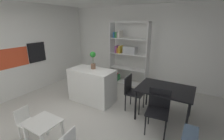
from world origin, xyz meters
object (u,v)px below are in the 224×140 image
potted_plant_on_island (93,59)px  built_in_oven (37,52)px  kitchen_island (92,85)px  open_bookshelf (127,53)px  dining_table (165,91)px  child_chair_left (26,121)px  dining_chair_near (158,107)px  child_table (43,126)px  dining_chair_island_side (132,90)px

potted_plant_on_island → built_in_oven: bearing=-171.8°
kitchen_island → open_bookshelf: size_ratio=0.57×
dining_table → open_bookshelf: bearing=137.5°
kitchen_island → dining_table: size_ratio=1.06×
open_bookshelf → child_chair_left: bearing=-97.1°
dining_chair_near → potted_plant_on_island: bearing=160.7°
built_in_oven → child_chair_left: (1.82, -1.62, -0.90)m
dining_table → kitchen_island: bearing=-175.0°
kitchen_island → dining_chair_near: (1.91, -0.31, 0.06)m
kitchen_island → child_chair_left: (-0.21, -1.81, -0.13)m
child_table → dining_table: dining_table is taller
kitchen_island → dining_chair_near: bearing=-9.1°
kitchen_island → open_bookshelf: (0.23, 1.72, 0.65)m
built_in_oven → child_chair_left: built_in_oven is taller
potted_plant_on_island → child_chair_left: potted_plant_on_island is taller
built_in_oven → potted_plant_on_island: built_in_oven is taller
kitchen_island → child_table: kitchen_island is taller
open_bookshelf → dining_chair_near: 2.70m
dining_chair_island_side → kitchen_island: bearing=95.0°
dining_table → dining_chair_near: 0.50m
kitchen_island → child_table: 1.84m
potted_plant_on_island → dining_chair_island_side: size_ratio=0.54×
open_bookshelf → child_table: open_bookshelf is taller
potted_plant_on_island → dining_chair_island_side: potted_plant_on_island is taller
child_table → dining_table: bearing=51.3°
kitchen_island → dining_chair_island_side: 1.14m
potted_plant_on_island → dining_table: 2.01m
potted_plant_on_island → child_table: 2.09m
built_in_oven → dining_table: 4.01m
open_bookshelf → dining_chair_island_side: open_bookshelf is taller
built_in_oven → dining_chair_island_side: built_in_oven is taller
dining_chair_near → kitchen_island: bearing=163.5°
open_bookshelf → child_chair_left: open_bookshelf is taller
potted_plant_on_island → child_chair_left: (-0.19, -1.91, -0.86)m
built_in_oven → dining_table: (3.96, 0.36, -0.55)m
potted_plant_on_island → open_bookshelf: size_ratio=0.22×
child_chair_left → dining_table: 2.93m
built_in_oven → open_bookshelf: bearing=40.3°
dining_table → dining_chair_island_side: size_ratio=1.34×
built_in_oven → child_chair_left: size_ratio=1.02×
child_chair_left → child_table: bearing=-93.0°
child_table → dining_chair_island_side: bearing=68.3°
kitchen_island → dining_chair_near: 1.94m
dining_chair_island_side → open_bookshelf: bearing=26.6°
open_bookshelf → dining_chair_near: bearing=-50.3°
open_bookshelf → dining_table: open_bookshelf is taller
potted_plant_on_island → kitchen_island: bearing=-81.1°
open_bookshelf → dining_chair_island_side: (0.90, -1.56, -0.58)m
child_table → open_bookshelf: bearing=91.8°
open_bookshelf → potted_plant_on_island: bearing=-98.6°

